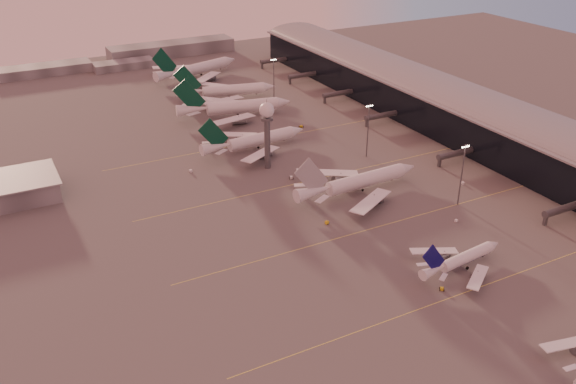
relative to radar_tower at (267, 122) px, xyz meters
name	(u,v)px	position (x,y,z in m)	size (l,w,h in m)	color
ground	(441,329)	(-5.00, -120.00, -20.95)	(700.00, 700.00, 0.00)	#555353
taxiway_markings	(404,218)	(25.00, -64.00, -20.94)	(180.00, 185.25, 0.02)	#F0E254
terminal	(466,115)	(102.88, -9.91, -10.43)	(57.00, 362.00, 23.04)	black
radar_tower	(267,122)	(0.00, 0.00, 0.00)	(6.40, 6.40, 31.10)	#525459
mast_b	(462,172)	(50.00, -65.00, -7.21)	(3.60, 0.56, 25.00)	#525459
mast_c	(368,128)	(45.00, -10.00, -7.21)	(3.60, 0.56, 25.00)	#525459
mast_d	(274,78)	(43.00, 80.00, -7.21)	(3.60, 0.56, 25.00)	#525459
distant_horizon	(136,55)	(-2.38, 205.14, -17.06)	(165.00, 37.50, 9.00)	slate
narrowbody_mid	(461,261)	(20.59, -99.32, -18.10)	(36.03, 28.62, 14.09)	white
widebody_white	(358,184)	(21.49, -38.51, -17.39)	(58.33, 46.66, 20.51)	white
greentail_a	(255,143)	(3.53, 21.10, -17.47)	(54.27, 43.72, 19.71)	white
greentail_b	(235,109)	(13.41, 67.05, -16.95)	(61.83, 49.49, 22.65)	white
greentail_c	(227,92)	(21.50, 97.41, -17.22)	(57.28, 45.75, 21.12)	white
greentail_d	(197,71)	(21.68, 147.03, -16.80)	(62.32, 49.52, 23.48)	white
gsv_tug_mid	(442,289)	(7.46, -105.80, -20.48)	(3.72, 3.48, 0.92)	yellow
gsv_truck_b	(457,219)	(40.49, -75.34, -19.93)	(5.15, 2.41, 2.00)	white
gsv_truck_c	(328,221)	(-2.24, -54.51, -19.72)	(6.33, 4.08, 2.41)	yellow
gsv_catering_b	(464,180)	(64.18, -52.42, -18.86)	(5.29, 2.84, 4.18)	white
gsv_tug_far	(291,178)	(3.73, -14.89, -20.38)	(3.70, 4.46, 1.10)	white
gsv_truck_d	(190,169)	(-31.52, 11.51, -19.75)	(2.55, 5.97, 2.35)	white
gsv_tug_hangar	(301,127)	(36.58, 36.24, -20.38)	(4.36, 3.27, 1.11)	yellow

